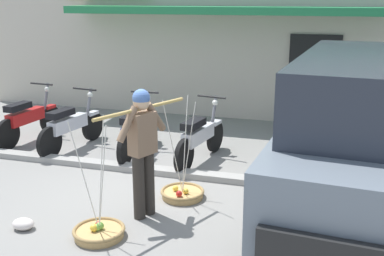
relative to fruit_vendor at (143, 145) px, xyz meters
The scene contains 12 objects.
ground_plane 1.28m from the fruit_vendor, 112.01° to the left, with size 90.00×90.00×0.00m, color gray.
sidewalk_curb 1.76m from the fruit_vendor, 101.91° to the left, with size 20.00×0.24×0.10m, color gray.
fruit_vendor is the anchor object (origin of this frame).
fruit_basket_left_side 1.17m from the fruit_vendor, 65.99° to the left, with size 0.63×0.63×1.45m.
fruit_basket_right_side 1.17m from the fruit_vendor, 114.02° to the right, with size 0.63×0.63×1.45m.
motorcycle_nearest_shop 4.26m from the fruit_vendor, 144.98° to the left, with size 0.54×1.82×1.09m.
motorcycle_second_in_row 3.27m from the fruit_vendor, 137.31° to the left, with size 0.54×1.81×1.09m.
motorcycle_third_in_row 2.53m from the fruit_vendor, 115.18° to the left, with size 0.54×1.82×1.09m.
motorcycle_end_of_row 2.26m from the fruit_vendor, 86.39° to the left, with size 0.55×1.81×1.09m.
parked_truck 2.83m from the fruit_vendor, 16.22° to the left, with size 2.46×4.94×2.10m.
storefront_building 7.90m from the fruit_vendor, 90.62° to the left, with size 13.00×6.00×4.20m.
plastic_litter_bag 1.77m from the fruit_vendor, 149.21° to the right, with size 0.28×0.22×0.14m, color silver.
Camera 1 is at (2.50, -5.94, 2.78)m, focal length 43.47 mm.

